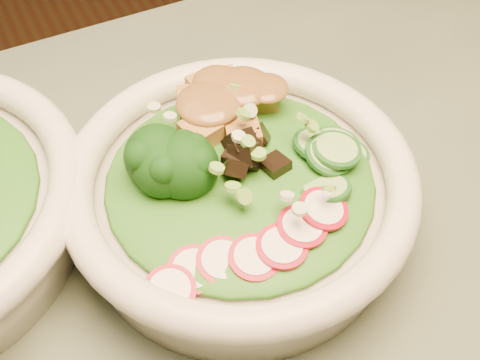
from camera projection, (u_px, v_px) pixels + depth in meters
name	position (u px, v px, depth m)	size (l,w,h in m)	color
salad_bowl	(240.00, 196.00, 0.53)	(0.28, 0.28, 0.08)	silver
lettuce_bed	(240.00, 179.00, 0.52)	(0.21, 0.21, 0.02)	#245912
broccoli_florets	(155.00, 181.00, 0.49)	(0.08, 0.07, 0.05)	black
radish_slices	(264.00, 247.00, 0.47)	(0.11, 0.04, 0.02)	maroon
cucumber_slices	(326.00, 156.00, 0.52)	(0.07, 0.07, 0.04)	#9AC36C
mushroom_heap	(237.00, 155.00, 0.51)	(0.07, 0.07, 0.04)	black
tofu_cubes	(226.00, 110.00, 0.55)	(0.09, 0.06, 0.04)	#A27836
peanut_sauce	(225.00, 98.00, 0.54)	(0.07, 0.06, 0.02)	brown
scallion_garnish	(240.00, 157.00, 0.50)	(0.20, 0.20, 0.02)	#6DAA3C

